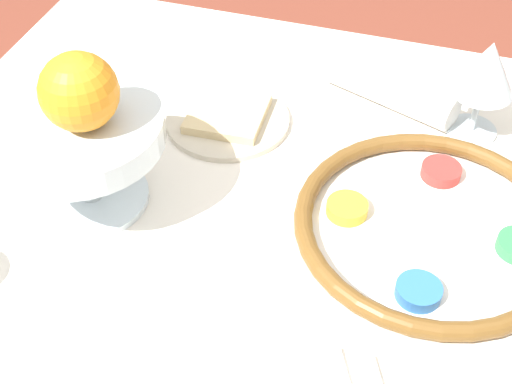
# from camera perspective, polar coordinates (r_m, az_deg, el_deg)

# --- Properties ---
(seder_plate) EXTENTS (0.29, 0.29, 0.03)m
(seder_plate) POSITION_cam_1_polar(r_m,az_deg,el_deg) (0.78, 13.78, -2.79)
(seder_plate) COLOR silver
(seder_plate) RESTS_ON dining_table
(wine_glass) EXTENTS (0.08, 0.08, 0.13)m
(wine_glass) POSITION_cam_1_polar(r_m,az_deg,el_deg) (0.89, 17.98, 9.23)
(wine_glass) COLOR silver
(wine_glass) RESTS_ON dining_table
(fruit_stand) EXTENTS (0.18, 0.18, 0.12)m
(fruit_stand) POSITION_cam_1_polar(r_m,az_deg,el_deg) (0.78, -13.94, 4.04)
(fruit_stand) COLOR silver
(fruit_stand) RESTS_ON dining_table
(orange_fruit) EXTENTS (0.08, 0.08, 0.08)m
(orange_fruit) POSITION_cam_1_polar(r_m,az_deg,el_deg) (0.73, -13.99, 7.79)
(orange_fruit) COLOR orange
(orange_fruit) RESTS_ON fruit_stand
(bread_plate) EXTENTS (0.16, 0.16, 0.02)m
(bread_plate) POSITION_cam_1_polar(r_m,az_deg,el_deg) (0.91, -2.28, 5.94)
(bread_plate) COLOR beige
(bread_plate) RESTS_ON dining_table
(napkin_roll) EXTENTS (0.18, 0.11, 0.05)m
(napkin_roll) POSITION_cam_1_polar(r_m,az_deg,el_deg) (0.95, 10.73, 8.07)
(napkin_roll) COLOR white
(napkin_roll) RESTS_ON dining_table
(spoon) EXTENTS (0.17, 0.02, 0.01)m
(spoon) POSITION_cam_1_polar(r_m,az_deg,el_deg) (1.00, 11.85, 8.34)
(spoon) COLOR silver
(spoon) RESTS_ON dining_table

